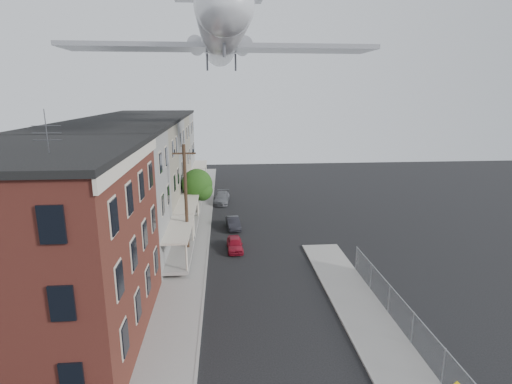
% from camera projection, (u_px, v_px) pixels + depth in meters
% --- Properties ---
extents(sidewalk_left, '(3.00, 62.00, 0.12)m').
position_uv_depth(sidewalk_left, '(195.00, 229.00, 38.24)').
color(sidewalk_left, gray).
rests_on(sidewalk_left, ground).
extents(sidewalk_right, '(3.00, 26.00, 0.12)m').
position_uv_depth(sidewalk_right, '(376.00, 334.00, 21.69)').
color(sidewalk_right, gray).
rests_on(sidewalk_right, ground).
extents(curb_left, '(0.15, 62.00, 0.14)m').
position_uv_depth(curb_left, '(210.00, 229.00, 38.35)').
color(curb_left, gray).
rests_on(curb_left, ground).
extents(curb_right, '(0.15, 26.00, 0.14)m').
position_uv_depth(curb_right, '(350.00, 335.00, 21.57)').
color(curb_right, gray).
rests_on(curb_right, ground).
extents(corner_building, '(10.31, 12.30, 12.15)m').
position_uv_depth(corner_building, '(38.00, 249.00, 20.06)').
color(corner_building, '#371211').
rests_on(corner_building, ground).
extents(row_house_a, '(11.98, 7.00, 10.30)m').
position_uv_depth(row_house_a, '(96.00, 200.00, 29.25)').
color(row_house_a, slate).
rests_on(row_house_a, ground).
extents(row_house_b, '(11.98, 7.00, 10.30)m').
position_uv_depth(row_house_b, '(120.00, 180.00, 36.02)').
color(row_house_b, slate).
rests_on(row_house_b, ground).
extents(row_house_c, '(11.98, 7.00, 10.30)m').
position_uv_depth(row_house_c, '(136.00, 166.00, 42.79)').
color(row_house_c, slate).
rests_on(row_house_c, ground).
extents(row_house_d, '(11.98, 7.00, 10.30)m').
position_uv_depth(row_house_d, '(148.00, 156.00, 49.56)').
color(row_house_d, slate).
rests_on(row_house_d, ground).
extents(row_house_e, '(11.98, 7.00, 10.30)m').
position_uv_depth(row_house_e, '(157.00, 149.00, 56.33)').
color(row_house_e, slate).
rests_on(row_house_e, ground).
extents(chainlink_fence, '(0.06, 18.06, 1.90)m').
position_uv_depth(chainlink_fence, '(412.00, 328.00, 20.61)').
color(chainlink_fence, gray).
rests_on(chainlink_fence, ground).
extents(utility_pole, '(1.80, 0.26, 9.00)m').
position_uv_depth(utility_pole, '(186.00, 199.00, 31.31)').
color(utility_pole, black).
rests_on(utility_pole, ground).
extents(street_tree, '(3.22, 3.20, 5.20)m').
position_uv_depth(street_tree, '(198.00, 186.00, 41.23)').
color(street_tree, black).
rests_on(street_tree, ground).
extents(car_near, '(1.42, 3.25, 1.09)m').
position_uv_depth(car_near, '(235.00, 244.00, 33.22)').
color(car_near, maroon).
rests_on(car_near, ground).
extents(car_mid, '(1.50, 3.43, 1.10)m').
position_uv_depth(car_mid, '(233.00, 223.00, 38.60)').
color(car_mid, black).
rests_on(car_mid, ground).
extents(car_far, '(2.10, 4.40, 1.24)m').
position_uv_depth(car_far, '(222.00, 198.00, 47.60)').
color(car_far, slate).
rests_on(car_far, ground).
extents(airplane, '(23.29, 26.59, 7.74)m').
position_uv_depth(airplane, '(221.00, 37.00, 31.91)').
color(airplane, silver).
rests_on(airplane, ground).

